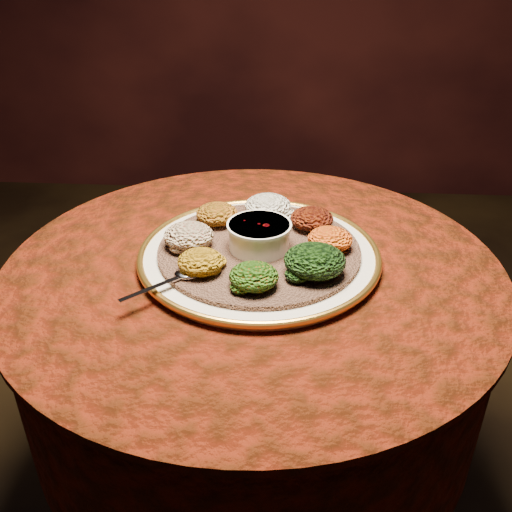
{
  "coord_description": "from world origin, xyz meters",
  "views": [
    {
      "loc": [
        0.07,
        -0.94,
        1.31
      ],
      "look_at": [
        0.01,
        -0.02,
        0.76
      ],
      "focal_mm": 40.0,
      "sensor_mm": 36.0,
      "label": 1
    }
  ],
  "objects": [
    {
      "name": "portion_kitfo",
      "position": [
        0.11,
        0.1,
        0.78
      ],
      "size": [
        0.09,
        0.08,
        0.04
      ],
      "primitive_type": "ellipsoid",
      "color": "black",
      "rests_on": "injera"
    },
    {
      "name": "portion_timatim",
      "position": [
        -0.12,
        0.01,
        0.79
      ],
      "size": [
        0.1,
        0.09,
        0.05
      ],
      "primitive_type": "ellipsoid",
      "color": "maroon",
      "rests_on": "injera"
    },
    {
      "name": "table",
      "position": [
        0.0,
        0.0,
        0.55
      ],
      "size": [
        0.96,
        0.96,
        0.73
      ],
      "color": "black",
      "rests_on": "ground"
    },
    {
      "name": "portion_ayib",
      "position": [
        0.02,
        0.15,
        0.79
      ],
      "size": [
        0.1,
        0.09,
        0.05
      ],
      "primitive_type": "ellipsoid",
      "color": "silver",
      "rests_on": "injera"
    },
    {
      "name": "spoon",
      "position": [
        -0.12,
        -0.11,
        0.77
      ],
      "size": [
        0.12,
        0.11,
        0.01
      ],
      "rotation": [
        0.0,
        0.0,
        -2.4
      ],
      "color": "silver",
      "rests_on": "injera"
    },
    {
      "name": "platter",
      "position": [
        0.01,
        0.01,
        0.75
      ],
      "size": [
        0.49,
        0.49,
        0.02
      ],
      "rotation": [
        0.0,
        0.0,
        0.09
      ],
      "color": "beige",
      "rests_on": "table"
    },
    {
      "name": "injera",
      "position": [
        0.01,
        0.01,
        0.76
      ],
      "size": [
        0.5,
        0.5,
        0.01
      ],
      "primitive_type": "cylinder",
      "rotation": [
        0.0,
        0.0,
        0.34
      ],
      "color": "#8B5C45",
      "rests_on": "platter"
    },
    {
      "name": "portion_mixveg",
      "position": [
        0.01,
        -0.12,
        0.78
      ],
      "size": [
        0.09,
        0.08,
        0.04
      ],
      "primitive_type": "ellipsoid",
      "color": "#B0440B",
      "rests_on": "injera"
    },
    {
      "name": "portion_kik",
      "position": [
        -0.09,
        -0.08,
        0.78
      ],
      "size": [
        0.08,
        0.08,
        0.04
      ],
      "primitive_type": "ellipsoid",
      "color": "#AD750F",
      "rests_on": "injera"
    },
    {
      "name": "stew_bowl",
      "position": [
        0.01,
        0.01,
        0.79
      ],
      "size": [
        0.12,
        0.12,
        0.05
      ],
      "color": "white",
      "rests_on": "injera"
    },
    {
      "name": "portion_gomen",
      "position": [
        0.11,
        -0.07,
        0.79
      ],
      "size": [
        0.11,
        0.1,
        0.05
      ],
      "primitive_type": "ellipsoid",
      "color": "black",
      "rests_on": "injera"
    },
    {
      "name": "portion_shiro",
      "position": [
        -0.08,
        0.11,
        0.78
      ],
      "size": [
        0.09,
        0.08,
        0.04
      ],
      "primitive_type": "ellipsoid",
      "color": "#9F5213",
      "rests_on": "injera"
    },
    {
      "name": "portion_tikil",
      "position": [
        0.15,
        0.02,
        0.78
      ],
      "size": [
        0.09,
        0.08,
        0.04
      ],
      "primitive_type": "ellipsoid",
      "color": "#B1820E",
      "rests_on": "injera"
    }
  ]
}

